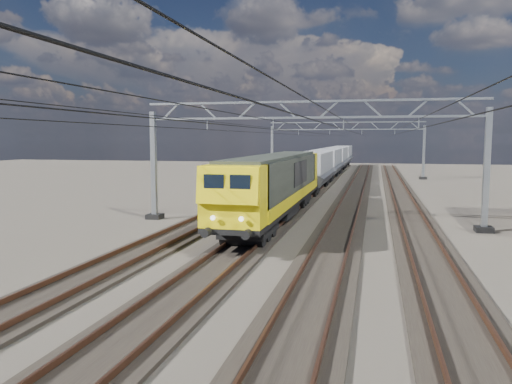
% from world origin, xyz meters
% --- Properties ---
extents(ground, '(160.00, 160.00, 0.00)m').
position_xyz_m(ground, '(0.00, 0.00, 0.00)').
color(ground, '#28241E').
rests_on(ground, ground).
extents(track_outer_west, '(2.60, 140.00, 0.30)m').
position_xyz_m(track_outer_west, '(-6.00, 0.00, 0.07)').
color(track_outer_west, black).
rests_on(track_outer_west, ground).
extents(track_loco, '(2.60, 140.00, 0.30)m').
position_xyz_m(track_loco, '(-2.00, 0.00, 0.07)').
color(track_loco, black).
rests_on(track_loco, ground).
extents(track_inner_east, '(2.60, 140.00, 0.30)m').
position_xyz_m(track_inner_east, '(2.00, 0.00, 0.07)').
color(track_inner_east, black).
rests_on(track_inner_east, ground).
extents(track_outer_east, '(2.60, 140.00, 0.30)m').
position_xyz_m(track_outer_east, '(6.00, 0.00, 0.07)').
color(track_outer_east, black).
rests_on(track_outer_east, ground).
extents(catenary_gantry_mid, '(19.90, 0.90, 7.11)m').
position_xyz_m(catenary_gantry_mid, '(0.00, 4.00, 3.91)').
color(catenary_gantry_mid, '#8E969B').
rests_on(catenary_gantry_mid, ground).
extents(catenary_gantry_far, '(19.90, 0.90, 7.11)m').
position_xyz_m(catenary_gantry_far, '(0.00, 40.00, 3.91)').
color(catenary_gantry_far, '#8E969B').
rests_on(catenary_gantry_far, ground).
extents(overhead_wires, '(12.03, 140.00, 0.53)m').
position_xyz_m(overhead_wires, '(0.00, 8.00, 5.75)').
color(overhead_wires, black).
rests_on(overhead_wires, ground).
extents(locomotive, '(2.76, 21.10, 3.62)m').
position_xyz_m(locomotive, '(-2.00, 4.93, 2.33)').
color(locomotive, black).
rests_on(locomotive, ground).
extents(hopper_wagon_lead, '(3.38, 13.00, 3.25)m').
position_xyz_m(hopper_wagon_lead, '(-2.00, 22.62, 2.23)').
color(hopper_wagon_lead, black).
rests_on(hopper_wagon_lead, ground).
extents(hopper_wagon_mid, '(3.38, 13.00, 3.25)m').
position_xyz_m(hopper_wagon_mid, '(-2.00, 36.82, 2.23)').
color(hopper_wagon_mid, black).
rests_on(hopper_wagon_mid, ground).
extents(hopper_wagon_third, '(3.38, 13.00, 3.25)m').
position_xyz_m(hopper_wagon_third, '(-2.00, 51.02, 2.23)').
color(hopper_wagon_third, black).
rests_on(hopper_wagon_third, ground).
extents(hopper_wagon_fourth, '(3.38, 13.00, 3.25)m').
position_xyz_m(hopper_wagon_fourth, '(-2.00, 65.22, 2.23)').
color(hopper_wagon_fourth, black).
rests_on(hopper_wagon_fourth, ground).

